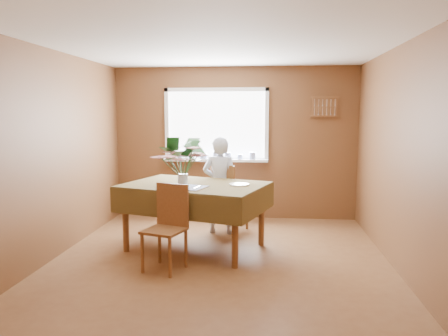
# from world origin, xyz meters

# --- Properties ---
(floor) EXTENTS (4.50, 4.50, 0.00)m
(floor) POSITION_xyz_m (0.00, 0.00, 0.00)
(floor) COLOR brown
(floor) RESTS_ON ground
(ceiling) EXTENTS (4.50, 4.50, 0.00)m
(ceiling) POSITION_xyz_m (0.00, 0.00, 2.50)
(ceiling) COLOR white
(ceiling) RESTS_ON wall_back
(wall_back) EXTENTS (4.00, 0.00, 4.00)m
(wall_back) POSITION_xyz_m (0.00, 2.25, 1.25)
(wall_back) COLOR brown
(wall_back) RESTS_ON floor
(wall_front) EXTENTS (4.00, 0.00, 4.00)m
(wall_front) POSITION_xyz_m (0.00, -2.25, 1.25)
(wall_front) COLOR brown
(wall_front) RESTS_ON floor
(wall_left) EXTENTS (0.00, 4.50, 4.50)m
(wall_left) POSITION_xyz_m (-2.00, 0.00, 1.25)
(wall_left) COLOR brown
(wall_left) RESTS_ON floor
(wall_right) EXTENTS (0.00, 4.50, 4.50)m
(wall_right) POSITION_xyz_m (2.00, 0.00, 1.25)
(wall_right) COLOR brown
(wall_right) RESTS_ON floor
(window_assembly) EXTENTS (1.72, 0.20, 1.22)m
(window_assembly) POSITION_xyz_m (-0.30, 2.19, 1.34)
(window_assembly) COLOR white
(window_assembly) RESTS_ON wall_back
(spoon_rack) EXTENTS (0.44, 0.05, 0.33)m
(spoon_rack) POSITION_xyz_m (1.45, 2.22, 1.85)
(spoon_rack) COLOR brown
(spoon_rack) RESTS_ON wall_back
(dining_table) EXTENTS (2.02, 1.66, 0.85)m
(dining_table) POSITION_xyz_m (-0.37, 0.48, 0.74)
(dining_table) COLOR brown
(dining_table) RESTS_ON floor
(chair_far) EXTENTS (0.59, 0.59, 1.00)m
(chair_far) POSITION_xyz_m (-0.04, 1.36, 0.54)
(chair_far) COLOR brown
(chair_far) RESTS_ON floor
(chair_near) EXTENTS (0.52, 0.52, 0.95)m
(chair_near) POSITION_xyz_m (-0.55, -0.26, 0.52)
(chair_near) COLOR brown
(chair_near) RESTS_ON floor
(seated_woman) EXTENTS (0.55, 0.39, 1.41)m
(seated_woman) POSITION_xyz_m (-0.13, 1.25, 0.71)
(seated_woman) COLOR white
(seated_woman) RESTS_ON floor
(flower_bouquet) EXTENTS (0.64, 0.64, 0.55)m
(flower_bouquet) POSITION_xyz_m (-0.48, 0.26, 1.21)
(flower_bouquet) COLOR white
(flower_bouquet) RESTS_ON dining_table
(side_plate) EXTENTS (0.34, 0.34, 0.01)m
(side_plate) POSITION_xyz_m (0.20, 0.47, 0.85)
(side_plate) COLOR white
(side_plate) RESTS_ON dining_table
(table_knife) EXTENTS (0.07, 0.22, 0.00)m
(table_knife) POSITION_xyz_m (-0.29, 0.20, 0.86)
(table_knife) COLOR silver
(table_knife) RESTS_ON dining_table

